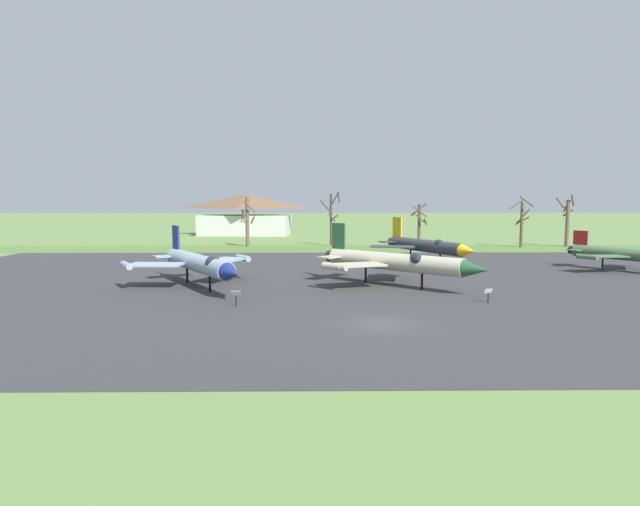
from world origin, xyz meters
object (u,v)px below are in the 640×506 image
Objects in this scene: jet_fighter_front_right at (426,245)px; visitor_building at (245,215)px; info_placard_rear_left at (236,296)px; jet_fighter_front_left at (629,254)px; info_placard_rear_center at (488,294)px; jet_fighter_rear_center at (395,262)px; jet_fighter_rear_left at (199,263)px.

visitor_building is (-27.95, 52.91, 2.22)m from jet_fighter_front_right.
info_placard_rear_left is (-18.51, -24.78, -1.39)m from jet_fighter_front_right.
info_placard_rear_left is at bearing -155.55° from jet_fighter_front_left.
info_placard_rear_center is 17.86m from info_placard_rear_left.
jet_fighter_front_left is at bearing 19.10° from jet_fighter_rear_center.
jet_fighter_rear_left is 8.99m from info_placard_rear_left.
visitor_building reaches higher than jet_fighter_rear_center.
jet_fighter_rear_center reaches higher than info_placard_rear_left.
jet_fighter_front_right is at bearing 36.74° from jet_fighter_rear_left.
jet_fighter_rear_center is 12.39× the size of info_placard_rear_center.
jet_fighter_front_left is 11.10× the size of info_placard_rear_center.
visitor_building is (-21.75, 69.34, 2.19)m from jet_fighter_rear_center.
jet_fighter_front_left is at bearing 24.45° from info_placard_rear_left.
info_placard_rear_left is at bearing -126.76° from jet_fighter_front_right.
visitor_building is (-27.27, 76.60, 3.70)m from info_placard_rear_center.
jet_fighter_rear_center is (-6.20, -16.43, 0.03)m from jet_fighter_front_right.
jet_fighter_front_right is (-19.23, 7.62, 0.28)m from jet_fighter_front_left.
jet_fighter_rear_center is at bearing -160.90° from jet_fighter_front_left.
info_placard_rear_center is at bearing 3.50° from info_placard_rear_left.
jet_fighter_rear_center is at bearing 34.16° from info_placard_rear_left.
jet_fighter_front_right is 17.57m from jet_fighter_rear_center.
jet_fighter_rear_center is 14.94m from info_placard_rear_left.
jet_fighter_front_right is at bearing 88.35° from info_placard_rear_center.
jet_fighter_rear_left is (-22.06, 6.72, 1.48)m from info_placard_rear_center.
jet_fighter_front_right is 23.75m from info_placard_rear_center.
visitor_building is (-47.18, 60.53, 2.51)m from jet_fighter_front_left.
jet_fighter_rear_center is 72.70m from visitor_building.
jet_fighter_rear_left is 12.08× the size of info_placard_rear_left.
jet_fighter_rear_left is at bearing 163.07° from info_placard_rear_center.
info_placard_rear_center is 23.11m from jet_fighter_rear_left.
jet_fighter_rear_left is 0.68× the size of visitor_building.
jet_fighter_front_left is at bearing 12.56° from jet_fighter_rear_left.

